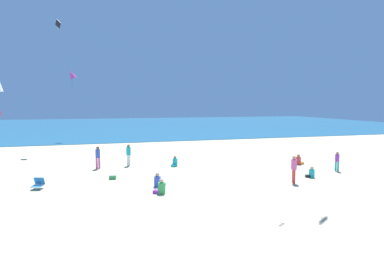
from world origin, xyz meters
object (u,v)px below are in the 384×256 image
(beach_chair_far_right, at_px, (38,184))
(kite_magenta, at_px, (72,75))
(person_7, at_px, (299,161))
(person_6, at_px, (158,181))
(person_1, at_px, (175,162))
(person_4, at_px, (98,156))
(kite_black, at_px, (58,24))
(person_5, at_px, (129,153))
(person_0, at_px, (161,188))
(person_3, at_px, (337,160))
(person_8, at_px, (311,173))
(person_2, at_px, (294,167))
(cooler_box, at_px, (113,177))

(beach_chair_far_right, bearing_deg, kite_magenta, -166.13)
(person_7, bearing_deg, person_6, -173.02)
(person_1, relative_size, person_4, 0.48)
(kite_black, bearing_deg, person_5, -60.28)
(person_4, relative_size, person_6, 2.03)
(person_0, xyz_separation_m, person_3, (12.89, 2.09, 0.50))
(person_4, xyz_separation_m, person_7, (15.13, -2.53, -0.65))
(beach_chair_far_right, distance_m, person_0, 7.03)
(person_0, relative_size, person_5, 0.50)
(person_5, bearing_deg, person_8, -168.90)
(person_4, bearing_deg, person_1, -96.17)
(person_0, xyz_separation_m, person_7, (11.73, 4.91, -0.01))
(person_5, bearing_deg, person_7, -150.23)
(person_8, bearing_deg, person_2, 47.32)
(person_4, height_order, person_6, person_4)
(cooler_box, height_order, person_7, person_7)
(person_0, bearing_deg, person_6, -60.89)
(person_4, xyz_separation_m, person_6, (3.48, -5.98, -0.65))
(person_0, bearing_deg, beach_chair_far_right, 9.42)
(person_0, height_order, person_5, person_5)
(person_6, bearing_deg, beach_chair_far_right, 159.10)
(person_7, bearing_deg, person_3, -77.22)
(person_3, height_order, person_5, person_5)
(person_4, xyz_separation_m, kite_magenta, (-3.54, 19.29, 7.49))
(person_1, bearing_deg, person_3, 103.66)
(person_2, height_order, person_3, person_2)
(cooler_box, bearing_deg, person_5, 72.44)
(person_3, distance_m, kite_black, 28.74)
(beach_chair_far_right, relative_size, person_6, 0.92)
(kite_magenta, bearing_deg, person_3, -51.19)
(person_5, bearing_deg, person_4, 55.10)
(person_0, xyz_separation_m, kite_black, (-7.29, 18.66, 12.50))
(person_3, xyz_separation_m, person_5, (-14.04, 5.84, 0.15))
(beach_chair_far_right, distance_m, kite_magenta, 25.34)
(cooler_box, relative_size, kite_black, 0.36)
(person_4, height_order, kite_black, kite_black)
(person_3, relative_size, person_8, 1.92)
(beach_chair_far_right, height_order, person_5, person_5)
(person_0, height_order, kite_magenta, kite_magenta)
(person_1, relative_size, person_3, 0.57)
(person_2, bearing_deg, beach_chair_far_right, 7.72)
(person_6, xyz_separation_m, person_7, (11.65, 3.45, 0.00))
(person_5, relative_size, person_7, 2.02)
(person_2, distance_m, person_7, 6.12)
(cooler_box, height_order, kite_black, kite_black)
(person_6, xyz_separation_m, kite_black, (-7.37, 17.20, 12.50))
(beach_chair_far_right, xyz_separation_m, person_3, (19.37, -0.65, 0.51))
(person_4, bearing_deg, beach_chair_far_right, 146.85)
(person_8, bearing_deg, person_6, 18.44)
(beach_chair_far_right, relative_size, person_5, 0.45)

